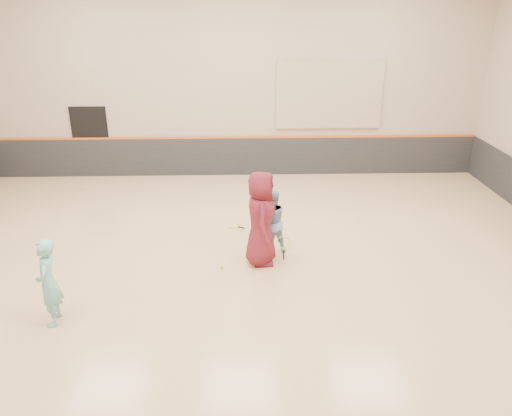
{
  "coord_description": "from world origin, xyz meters",
  "views": [
    {
      "loc": [
        0.12,
        -9.14,
        5.11
      ],
      "look_at": [
        0.42,
        0.4,
        1.15
      ],
      "focal_mm": 35.0,
      "sensor_mm": 36.0,
      "label": 1
    }
  ],
  "objects_px": {
    "girl": "(48,283)",
    "spare_racket": "(233,224)",
    "instructor": "(271,222)",
    "young_man": "(261,218)"
  },
  "relations": [
    {
      "from": "girl",
      "to": "spare_racket",
      "type": "xyz_separation_m",
      "value": [
        3.03,
        3.87,
        -0.71
      ]
    },
    {
      "from": "instructor",
      "to": "young_man",
      "type": "relative_size",
      "value": 0.72
    },
    {
      "from": "instructor",
      "to": "spare_racket",
      "type": "height_order",
      "value": "instructor"
    },
    {
      "from": "instructor",
      "to": "young_man",
      "type": "height_order",
      "value": "young_man"
    },
    {
      "from": "instructor",
      "to": "spare_racket",
      "type": "xyz_separation_m",
      "value": [
        -0.83,
        1.37,
        -0.65
      ]
    },
    {
      "from": "girl",
      "to": "instructor",
      "type": "height_order",
      "value": "girl"
    },
    {
      "from": "girl",
      "to": "instructor",
      "type": "relative_size",
      "value": 1.08
    },
    {
      "from": "young_man",
      "to": "spare_racket",
      "type": "distance_m",
      "value": 2.14
    },
    {
      "from": "young_man",
      "to": "spare_racket",
      "type": "relative_size",
      "value": 3.03
    },
    {
      "from": "girl",
      "to": "instructor",
      "type": "bearing_deg",
      "value": 114.63
    }
  ]
}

